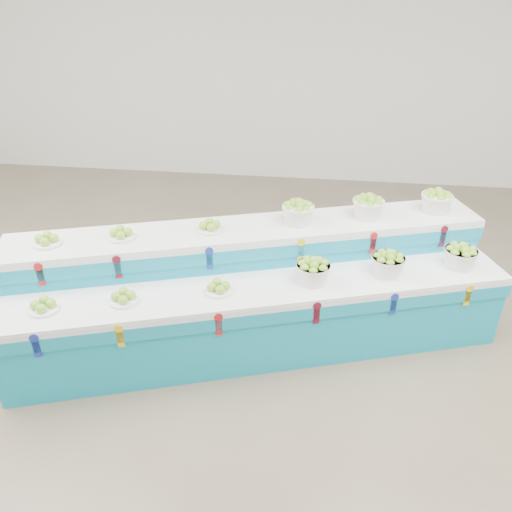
# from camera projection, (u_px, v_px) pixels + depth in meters

# --- Properties ---
(ground) EXTENTS (10.00, 10.00, 0.00)m
(ground) POSITION_uv_depth(u_px,v_px,m) (190.00, 389.00, 4.23)
(ground) COLOR brown
(ground) RESTS_ON ground
(back_wall) EXTENTS (10.00, 0.00, 10.00)m
(back_wall) POSITION_uv_depth(u_px,v_px,m) (263.00, 49.00, 7.54)
(back_wall) COLOR silver
(back_wall) RESTS_ON ground
(display_stand) EXTENTS (4.48, 2.44, 1.02)m
(display_stand) POSITION_uv_depth(u_px,v_px,m) (256.00, 290.00, 4.59)
(display_stand) COLOR #1498B9
(display_stand) RESTS_ON ground
(plate_lower_left) EXTENTS (0.31, 0.31, 0.10)m
(plate_lower_left) POSITION_uv_depth(u_px,v_px,m) (43.00, 305.00, 3.95)
(plate_lower_left) COLOR white
(plate_lower_left) RESTS_ON display_stand
(plate_lower_mid) EXTENTS (0.31, 0.31, 0.10)m
(plate_lower_mid) POSITION_uv_depth(u_px,v_px,m) (123.00, 296.00, 4.05)
(plate_lower_mid) COLOR white
(plate_lower_mid) RESTS_ON display_stand
(plate_lower_right) EXTENTS (0.31, 0.31, 0.10)m
(plate_lower_right) POSITION_uv_depth(u_px,v_px,m) (219.00, 286.00, 4.17)
(plate_lower_right) COLOR white
(plate_lower_right) RESTS_ON display_stand
(basket_lower_left) EXTENTS (0.37, 0.37, 0.22)m
(basket_lower_left) POSITION_uv_depth(u_px,v_px,m) (313.00, 271.00, 4.28)
(basket_lower_left) COLOR silver
(basket_lower_left) RESTS_ON display_stand
(basket_lower_mid) EXTENTS (0.37, 0.37, 0.22)m
(basket_lower_mid) POSITION_uv_depth(u_px,v_px,m) (388.00, 263.00, 4.39)
(basket_lower_mid) COLOR silver
(basket_lower_mid) RESTS_ON display_stand
(basket_lower_right) EXTENTS (0.37, 0.37, 0.22)m
(basket_lower_right) POSITION_uv_depth(u_px,v_px,m) (460.00, 256.00, 4.50)
(basket_lower_right) COLOR silver
(basket_lower_right) RESTS_ON display_stand
(plate_upper_left) EXTENTS (0.31, 0.31, 0.10)m
(plate_upper_left) POSITION_uv_depth(u_px,v_px,m) (47.00, 239.00, 4.26)
(plate_upper_left) COLOR white
(plate_upper_left) RESTS_ON display_stand
(plate_upper_mid) EXTENTS (0.31, 0.31, 0.10)m
(plate_upper_mid) POSITION_uv_depth(u_px,v_px,m) (121.00, 233.00, 4.36)
(plate_upper_mid) COLOR white
(plate_upper_mid) RESTS_ON display_stand
(plate_upper_right) EXTENTS (0.31, 0.31, 0.10)m
(plate_upper_right) POSITION_uv_depth(u_px,v_px,m) (210.00, 225.00, 4.49)
(plate_upper_right) COLOR white
(plate_upper_right) RESTS_ON display_stand
(basket_upper_left) EXTENTS (0.37, 0.37, 0.22)m
(basket_upper_left) POSITION_uv_depth(u_px,v_px,m) (298.00, 212.00, 4.59)
(basket_upper_left) COLOR silver
(basket_upper_left) RESTS_ON display_stand
(basket_upper_mid) EXTENTS (0.37, 0.37, 0.22)m
(basket_upper_mid) POSITION_uv_depth(u_px,v_px,m) (368.00, 206.00, 4.70)
(basket_upper_mid) COLOR silver
(basket_upper_mid) RESTS_ON display_stand
(basket_upper_right) EXTENTS (0.37, 0.37, 0.22)m
(basket_upper_right) POSITION_uv_depth(u_px,v_px,m) (436.00, 201.00, 4.81)
(basket_upper_right) COLOR silver
(basket_upper_right) RESTS_ON display_stand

